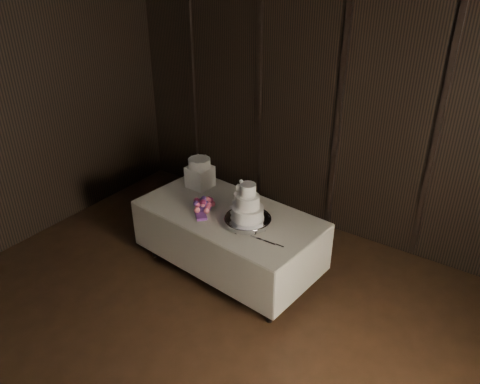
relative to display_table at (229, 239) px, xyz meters
name	(u,v)px	position (x,y,z in m)	size (l,w,h in m)	color
room	(107,271)	(0.53, -2.01, 1.08)	(6.08, 7.08, 3.08)	black
display_table	(229,239)	(0.00, 0.00, 0.00)	(2.07, 1.21, 0.76)	beige
cake_stand	(248,222)	(0.32, -0.11, 0.39)	(0.48, 0.48, 0.09)	silver
wedding_cake	(244,205)	(0.29, -0.12, 0.58)	(0.35, 0.32, 0.38)	white
bouquet	(204,205)	(-0.24, -0.12, 0.41)	(0.31, 0.41, 0.20)	#D44867
box_pedestal	(200,177)	(-0.63, 0.30, 0.47)	(0.26, 0.26, 0.25)	white
small_cake	(199,163)	(-0.63, 0.30, 0.64)	(0.26, 0.26, 0.10)	white
cake_knife	(263,240)	(0.59, -0.25, 0.35)	(0.37, 0.02, 0.01)	silver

